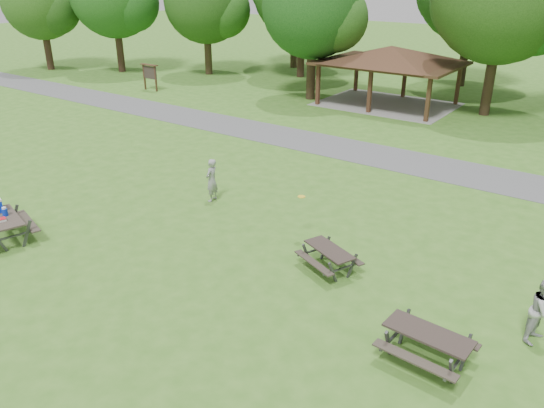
{
  "coord_description": "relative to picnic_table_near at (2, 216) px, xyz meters",
  "views": [
    {
      "loc": [
        10.03,
        -8.62,
        8.19
      ],
      "look_at": [
        1.0,
        4.0,
        1.3
      ],
      "focal_mm": 35.0,
      "sensor_mm": 36.0,
      "label": 1
    }
  ],
  "objects": [
    {
      "name": "ground",
      "position": [
        6.28,
        1.03,
        -0.8
      ],
      "size": [
        160.0,
        160.0,
        0.0
      ],
      "primitive_type": "plane",
      "color": "#3A6C1F",
      "rests_on": "ground"
    },
    {
      "name": "pavilion",
      "position": [
        2.28,
        25.03,
        2.26
      ],
      "size": [
        8.6,
        7.01,
        3.76
      ],
      "color": "#3B2015",
      "rests_on": "ground"
    },
    {
      "name": "asphalt_path",
      "position": [
        6.28,
        15.03,
        -0.79
      ],
      "size": [
        120.0,
        3.2,
        0.02
      ],
      "primitive_type": "cube",
      "color": "#4E4E50",
      "rests_on": "ground"
    },
    {
      "name": "notice_board",
      "position": [
        -13.72,
        19.03,
        0.51
      ],
      "size": [
        1.6,
        0.3,
        1.88
      ],
      "color": "#352013",
      "rests_on": "ground"
    },
    {
      "name": "picnic_table_near",
      "position": [
        0.0,
        0.0,
        0.0
      ],
      "size": [
        2.39,
        2.12,
        1.4
      ],
      "color": "#332A24",
      "rests_on": "ground"
    },
    {
      "name": "tree_row_d",
      "position": [
        -2.64,
        23.56,
        4.97
      ],
      "size": [
        6.93,
        6.6,
        9.27
      ],
      "color": "black",
      "rests_on": "ground"
    },
    {
      "name": "picnic_table_middle",
      "position": [
        9.74,
        4.47,
        -0.27
      ],
      "size": [
        2.07,
        1.89,
        0.73
      ],
      "color": "black",
      "rests_on": "ground"
    },
    {
      "name": "tree_flank_left",
      "position": [
        -27.65,
        20.06,
        4.72
      ],
      "size": [
        6.72,
        6.4,
        8.93
      ],
      "color": "#321E16",
      "rests_on": "ground"
    },
    {
      "name": "frisbee_thrower",
      "position": [
        3.5,
        6.35,
        0.04
      ],
      "size": [
        0.5,
        0.67,
        1.68
      ],
      "primitive_type": "imported",
      "rotation": [
        0.0,
        0.0,
        -1.41
      ],
      "color": "gray",
      "rests_on": "ground"
    },
    {
      "name": "frisbee_in_flight",
      "position": [
        7.98,
        5.68,
        0.7
      ],
      "size": [
        0.32,
        0.32,
        0.02
      ],
      "color": "yellow",
      "rests_on": "ground"
    },
    {
      "name": "picnic_table_far",
      "position": [
        13.56,
        2.23,
        -0.18
      ],
      "size": [
        2.03,
        1.67,
        0.84
      ],
      "color": "black",
      "rests_on": "ground"
    },
    {
      "name": "tree_row_b",
      "position": [
        -14.64,
        26.56,
        4.86
      ],
      "size": [
        7.14,
        6.8,
        9.28
      ],
      "color": "#312315",
      "rests_on": "ground"
    },
    {
      "name": "frisbee_catcher",
      "position": [
        15.47,
        4.56,
        0.03
      ],
      "size": [
        0.81,
        0.93,
        1.66
      ],
      "primitive_type": "imported",
      "rotation": [
        0.0,
        0.0,
        1.32
      ],
      "color": "#AAAAAC",
      "rests_on": "ground"
    }
  ]
}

